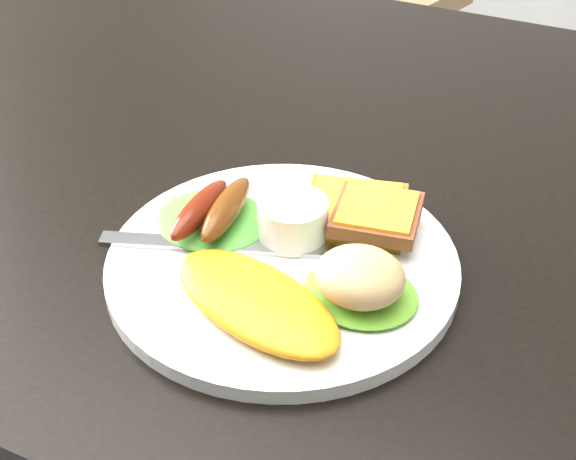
% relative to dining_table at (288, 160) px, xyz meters
% --- Properties ---
extents(dining_table, '(1.20, 0.80, 0.04)m').
position_rel_dining_table_xyz_m(dining_table, '(0.00, 0.00, 0.00)').
color(dining_table, black).
rests_on(dining_table, ground).
extents(plate, '(0.27, 0.27, 0.01)m').
position_rel_dining_table_xyz_m(plate, '(0.08, -0.18, 0.03)').
color(plate, white).
rests_on(plate, dining_table).
extents(lettuce_left, '(0.10, 0.09, 0.01)m').
position_rel_dining_table_xyz_m(lettuce_left, '(0.01, -0.16, 0.04)').
color(lettuce_left, '#388F2D').
rests_on(lettuce_left, plate).
extents(lettuce_right, '(0.09, 0.09, 0.01)m').
position_rel_dining_table_xyz_m(lettuce_right, '(0.15, -0.19, 0.04)').
color(lettuce_right, '#3F9F1C').
rests_on(lettuce_right, plate).
extents(omelette, '(0.16, 0.11, 0.02)m').
position_rel_dining_table_xyz_m(omelette, '(0.09, -0.24, 0.04)').
color(omelette, orange).
rests_on(omelette, plate).
extents(sausage_a, '(0.02, 0.09, 0.02)m').
position_rel_dining_table_xyz_m(sausage_a, '(0.01, -0.17, 0.05)').
color(sausage_a, maroon).
rests_on(sausage_a, lettuce_left).
extents(sausage_b, '(0.03, 0.09, 0.02)m').
position_rel_dining_table_xyz_m(sausage_b, '(0.02, -0.16, 0.05)').
color(sausage_b, '#5F2F0D').
rests_on(sausage_b, lettuce_left).
extents(ramekin, '(0.06, 0.06, 0.03)m').
position_rel_dining_table_xyz_m(ramekin, '(0.08, -0.15, 0.05)').
color(ramekin, white).
rests_on(ramekin, plate).
extents(toast_a, '(0.10, 0.10, 0.01)m').
position_rel_dining_table_xyz_m(toast_a, '(0.11, -0.10, 0.04)').
color(toast_a, '#8E6618').
rests_on(toast_a, plate).
extents(toast_b, '(0.08, 0.08, 0.01)m').
position_rel_dining_table_xyz_m(toast_b, '(0.13, -0.12, 0.05)').
color(toast_b, brown).
rests_on(toast_b, toast_a).
extents(potato_salad, '(0.07, 0.06, 0.03)m').
position_rel_dining_table_xyz_m(potato_salad, '(0.15, -0.20, 0.06)').
color(potato_salad, '#D2B58F').
rests_on(potato_salad, lettuce_right).
extents(fork, '(0.18, 0.08, 0.00)m').
position_rel_dining_table_xyz_m(fork, '(0.03, -0.19, 0.03)').
color(fork, '#ADAFB7').
rests_on(fork, plate).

